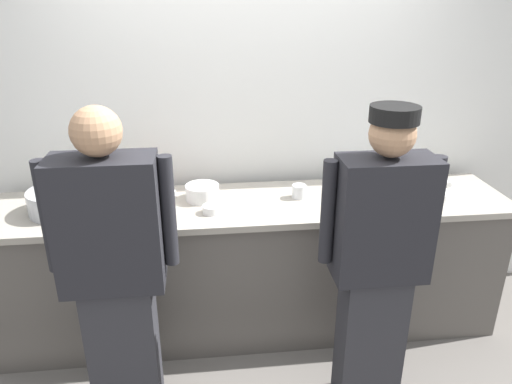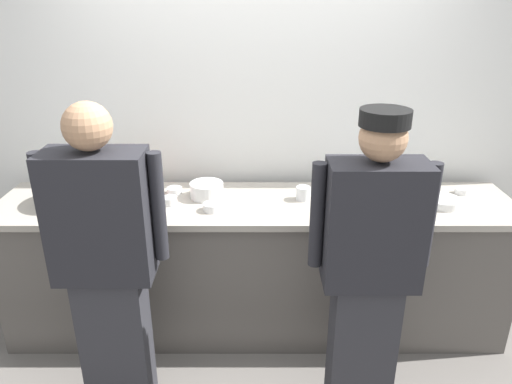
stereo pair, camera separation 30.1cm
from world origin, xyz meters
name	(u,v)px [view 2 (the right image)]	position (x,y,z in m)	size (l,w,h in m)	color
ground_plane	(254,359)	(0.00, 0.00, 0.00)	(9.00, 9.00, 0.00)	slate
wall_back	(253,112)	(0.00, 0.82, 1.40)	(5.11, 0.10, 2.80)	white
prep_counter	(253,266)	(0.00, 0.36, 0.47)	(3.26, 0.67, 0.93)	#56514C
chef_near_left	(103,262)	(-0.75, -0.33, 0.91)	(0.62, 0.24, 1.72)	#2D2D33
chef_center	(367,265)	(0.57, -0.35, 0.90)	(0.61, 0.24, 1.69)	#2D2D33
plate_stack_front	(440,202)	(1.15, 0.30, 0.96)	(0.21, 0.21, 0.05)	white
plate_stack_rear	(204,190)	(-0.32, 0.43, 0.98)	(0.21, 0.21, 0.10)	white
mixing_bowl_steel	(66,193)	(-1.16, 0.35, 1.00)	(0.36, 0.36, 0.14)	#B7BABF
sheet_tray	(373,200)	(0.76, 0.36, 0.95)	(0.50, 0.36, 0.02)	#B7BABF
squeeze_bottle_primary	(117,178)	(-0.89, 0.51, 1.04)	(0.06, 0.06, 0.21)	#E5E066
squeeze_bottle_secondary	(142,180)	(-0.71, 0.47, 1.04)	(0.06, 0.06, 0.21)	red
ramekin_yellow_sauce	(167,200)	(-0.54, 0.32, 0.96)	(0.09, 0.09, 0.05)	white
ramekin_orange_sauce	(172,190)	(-0.53, 0.49, 0.96)	(0.10, 0.10, 0.04)	white
ramekin_red_sauce	(458,190)	(1.34, 0.49, 0.95)	(0.09, 0.09, 0.04)	white
ramekin_green_sauce	(209,207)	(-0.27, 0.22, 0.96)	(0.11, 0.11, 0.05)	white
deli_cup	(300,193)	(0.30, 0.39, 0.98)	(0.09, 0.09, 0.09)	white
chefs_knife	(127,208)	(-0.77, 0.25, 0.94)	(0.28, 0.03, 0.02)	#B7BABF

